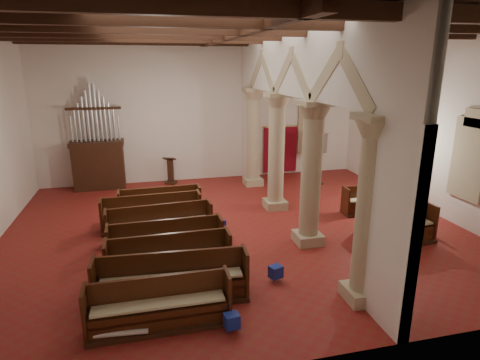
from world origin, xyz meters
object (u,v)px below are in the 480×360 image
Objects in this scene: pipe_organ at (98,156)px; processional_banner at (321,166)px; nave_pew_0 at (160,312)px; aisle_pew_0 at (402,231)px; lectern at (171,172)px.

pipe_organ is 9.32m from processional_banner.
pipe_organ reaches higher than nave_pew_0.
aisle_pew_0 is at bearing -40.54° from pipe_organ.
lectern is at bearing 84.66° from nave_pew_0.
processional_banner reaches higher than lectern.
aisle_pew_0 is at bearing -114.36° from processional_banner.
processional_banner is (9.17, -1.57, -0.58)m from pipe_organ.
lectern reaches higher than nave_pew_0.
lectern is 6.47m from processional_banner.
processional_banner reaches higher than nave_pew_0.
pipe_organ is 2.26× the size of aisle_pew_0.
processional_banner reaches higher than aisle_pew_0.
lectern is (2.89, -0.01, -0.87)m from pipe_organ.
pipe_organ is 1.88× the size of processional_banner.
aisle_pew_0 is (-0.23, -6.07, -0.42)m from processional_banner.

